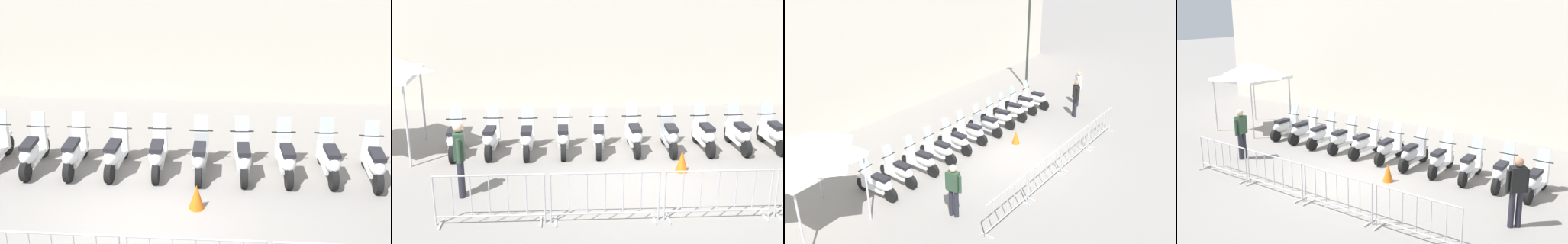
% 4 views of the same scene
% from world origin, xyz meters
% --- Properties ---
extents(ground_plane, '(120.00, 120.00, 0.00)m').
position_xyz_m(ground_plane, '(0.00, 0.00, 0.00)').
color(ground_plane, gray).
extents(motorcycle_0, '(0.56, 1.72, 1.24)m').
position_xyz_m(motorcycle_0, '(-4.73, 2.43, 0.45)').
color(motorcycle_0, black).
rests_on(motorcycle_0, ground).
extents(motorcycle_1, '(0.57, 1.73, 1.24)m').
position_xyz_m(motorcycle_1, '(-3.76, 2.41, 0.45)').
color(motorcycle_1, black).
rests_on(motorcycle_1, ground).
extents(motorcycle_2, '(0.56, 1.73, 1.24)m').
position_xyz_m(motorcycle_2, '(-2.78, 2.28, 0.45)').
color(motorcycle_2, black).
rests_on(motorcycle_2, ground).
extents(motorcycle_3, '(0.56, 1.73, 1.24)m').
position_xyz_m(motorcycle_3, '(-1.81, 2.25, 0.45)').
color(motorcycle_3, black).
rests_on(motorcycle_3, ground).
extents(motorcycle_4, '(0.61, 1.72, 1.24)m').
position_xyz_m(motorcycle_4, '(-0.84, 2.19, 0.45)').
color(motorcycle_4, black).
rests_on(motorcycle_4, ground).
extents(motorcycle_5, '(0.56, 1.72, 1.24)m').
position_xyz_m(motorcycle_5, '(0.15, 2.17, 0.45)').
color(motorcycle_5, black).
rests_on(motorcycle_5, ground).
extents(motorcycle_6, '(0.56, 1.73, 1.24)m').
position_xyz_m(motorcycle_6, '(1.11, 2.04, 0.45)').
color(motorcycle_6, black).
rests_on(motorcycle_6, ground).
extents(motorcycle_7, '(0.56, 1.72, 1.24)m').
position_xyz_m(motorcycle_7, '(2.09, 1.99, 0.45)').
color(motorcycle_7, black).
rests_on(motorcycle_7, ground).
extents(motorcycle_8, '(0.56, 1.72, 1.24)m').
position_xyz_m(motorcycle_8, '(3.07, 1.94, 0.45)').
color(motorcycle_8, black).
rests_on(motorcycle_8, ground).
extents(motorcycle_9, '(0.56, 1.72, 1.24)m').
position_xyz_m(motorcycle_9, '(4.04, 1.90, 0.45)').
color(motorcycle_9, black).
rests_on(motorcycle_9, ground).
extents(barrier_segment_0, '(2.19, 0.57, 1.07)m').
position_xyz_m(barrier_segment_0, '(-3.54, -1.63, 0.53)').
color(barrier_segment_0, '#B2B5B7').
rests_on(barrier_segment_0, ground).
extents(barrier_segment_1, '(2.19, 0.57, 1.07)m').
position_xyz_m(barrier_segment_1, '(-1.26, -1.78, 0.53)').
color(barrier_segment_1, '#B2B5B7').
rests_on(barrier_segment_1, ground).
extents(barrier_segment_2, '(2.19, 0.57, 1.07)m').
position_xyz_m(barrier_segment_2, '(1.02, -1.93, 0.53)').
color(barrier_segment_2, '#B2B5B7').
rests_on(barrier_segment_2, ground).
extents(officer_near_row_end, '(0.24, 0.55, 1.73)m').
position_xyz_m(officer_near_row_end, '(-4.25, -0.21, 0.98)').
color(officer_near_row_end, '#23232D').
rests_on(officer_near_row_end, ground).
extents(traffic_cone, '(0.32, 0.32, 0.55)m').
position_xyz_m(traffic_cone, '(1.04, 0.59, 0.28)').
color(traffic_cone, orange).
rests_on(traffic_cone, ground).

